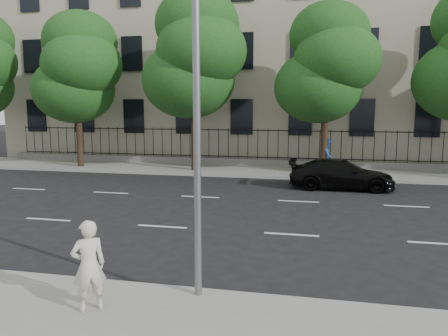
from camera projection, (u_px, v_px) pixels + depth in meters
The scene contains 13 objects.
ground at pixel (129, 253), 11.21m from camera, with size 120.00×120.00×0.00m, color black.
near_sidewalk at pixel (28, 328), 7.33m from camera, with size 60.00×4.00×0.15m, color gray.
far_sidewalk at pixel (233, 170), 24.74m from camera, with size 60.00×4.00×0.15m, color gray.
lane_markings at pixel (184, 210), 15.81m from camera, with size 49.60×4.62×0.01m, color silver, non-canonical shape.
masonry_building at pixel (256, 32), 32.10m from camera, with size 34.60×12.11×18.50m.
iron_fence at pixel (238, 157), 26.30m from camera, with size 30.00×0.50×2.20m.
street_light at pixel (204, 32), 8.23m from camera, with size 0.25×3.32×8.05m.
tree_b at pixel (78, 68), 25.15m from camera, with size 5.53×5.12×8.97m.
tree_c at pixel (195, 55), 23.61m from camera, with size 5.89×5.50×9.80m.
tree_d at pixel (327, 64), 22.24m from camera, with size 5.34×4.94×8.84m.
black_sedan at pixel (341, 174), 19.61m from camera, with size 1.88×4.62×1.34m, color black.
woman_near at pixel (89, 266), 7.69m from camera, with size 0.60×0.40×1.65m, color beige.
pedestrian_far at pixel (327, 156), 22.88m from camera, with size 0.90×0.70×1.85m, color #1F4E9C.
Camera 1 is at (4.67, -10.02, 3.80)m, focal length 35.00 mm.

